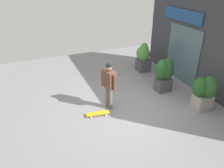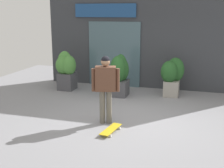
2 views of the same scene
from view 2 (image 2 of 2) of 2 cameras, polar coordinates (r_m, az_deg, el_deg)
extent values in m
plane|color=gray|center=(7.48, 2.60, -6.51)|extent=(12.00, 12.00, 0.00)
cube|color=#383A3F|center=(10.26, 7.33, 9.24)|extent=(7.28, 0.25, 3.60)
cube|color=#47606B|center=(10.47, 0.43, 5.69)|extent=(1.84, 0.06, 2.24)
cube|color=navy|center=(10.44, -1.34, 13.84)|extent=(2.16, 0.05, 0.45)
cylinder|color=#666056|center=(7.03, -0.56, -4.39)|extent=(0.13, 0.13, 0.80)
cylinder|color=#666056|center=(7.04, -1.86, -4.38)|extent=(0.13, 0.13, 0.80)
cube|color=brown|center=(6.85, -1.24, 1.03)|extent=(0.52, 0.38, 0.56)
cylinder|color=brown|center=(6.86, 1.09, 0.76)|extent=(0.09, 0.09, 0.54)
cylinder|color=brown|center=(6.88, -3.56, 0.78)|extent=(0.09, 0.09, 0.54)
sphere|color=#997051|center=(6.78, -1.26, 4.25)|extent=(0.21, 0.21, 0.21)
sphere|color=black|center=(6.77, -1.26, 4.55)|extent=(0.20, 0.20, 0.20)
cube|color=gold|center=(6.63, -0.23, -8.60)|extent=(0.31, 0.76, 0.02)
cylinder|color=silver|center=(6.40, -0.23, -9.84)|extent=(0.04, 0.06, 0.05)
cylinder|color=silver|center=(6.49, -2.06, -9.49)|extent=(0.04, 0.06, 0.05)
cylinder|color=silver|center=(6.80, 1.51, -8.38)|extent=(0.04, 0.06, 0.05)
cylinder|color=silver|center=(6.89, -0.23, -8.08)|extent=(0.04, 0.06, 0.05)
cube|color=gray|center=(9.55, 11.24, -0.73)|extent=(0.45, 0.58, 0.49)
ellipsoid|color=#235123|center=(9.33, 10.85, 2.29)|extent=(0.52, 0.52, 0.68)
ellipsoid|color=#235123|center=(9.50, 11.97, 2.66)|extent=(0.55, 0.46, 0.77)
ellipsoid|color=#235123|center=(9.57, 12.11, 2.22)|extent=(0.38, 0.38, 0.56)
cube|color=#47474C|center=(10.21, -8.53, 0.55)|extent=(0.51, 0.56, 0.57)
ellipsoid|color=#4C8C3D|center=(10.17, -8.96, 4.04)|extent=(0.52, 0.37, 0.78)
ellipsoid|color=#4C8C3D|center=(10.08, -9.15, 3.53)|extent=(0.56, 0.50, 0.62)
ellipsoid|color=#4C8C3D|center=(9.98, -8.17, 3.55)|extent=(0.43, 0.55, 0.65)
cube|color=#47474C|center=(9.33, 1.61, -0.80)|extent=(0.45, 0.56, 0.49)
ellipsoid|color=#235123|center=(9.15, 1.12, 2.78)|extent=(0.49, 0.54, 0.84)
ellipsoid|color=#235123|center=(9.32, 1.65, 3.06)|extent=(0.43, 0.49, 0.87)
ellipsoid|color=#235123|center=(9.30, 1.75, 2.77)|extent=(0.48, 0.49, 0.77)
camera|label=1|loc=(5.66, 63.41, 22.53)|focal=34.96mm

